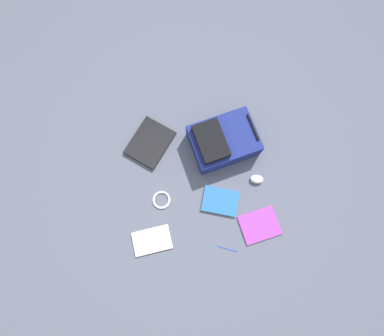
{
  "coord_description": "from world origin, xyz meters",
  "views": [
    {
      "loc": [
        0.47,
        -0.02,
        2.2
      ],
      "look_at": [
        -0.02,
        0.01,
        0.02
      ],
      "focal_mm": 29.09,
      "sensor_mm": 36.0,
      "label": 1
    }
  ],
  "objects_px": {
    "computer_mouse": "(257,179)",
    "cable_coil": "(161,200)",
    "book_red": "(260,225)",
    "pen_black": "(227,249)",
    "backpack": "(223,141)",
    "book_blue": "(220,201)",
    "laptop": "(150,143)",
    "book_manual": "(152,240)"
  },
  "relations": [
    {
      "from": "computer_mouse",
      "to": "cable_coil",
      "type": "height_order",
      "value": "computer_mouse"
    },
    {
      "from": "book_red",
      "to": "pen_black",
      "type": "distance_m",
      "value": 0.28
    },
    {
      "from": "backpack",
      "to": "book_blue",
      "type": "xyz_separation_m",
      "value": [
        0.41,
        -0.04,
        -0.08
      ]
    },
    {
      "from": "book_red",
      "to": "backpack",
      "type": "bearing_deg",
      "value": -160.04
    },
    {
      "from": "laptop",
      "to": "computer_mouse",
      "type": "height_order",
      "value": "computer_mouse"
    },
    {
      "from": "book_manual",
      "to": "computer_mouse",
      "type": "bearing_deg",
      "value": 116.54
    },
    {
      "from": "cable_coil",
      "to": "pen_black",
      "type": "relative_size",
      "value": 0.96
    },
    {
      "from": "book_blue",
      "to": "cable_coil",
      "type": "relative_size",
      "value": 2.25
    },
    {
      "from": "book_red",
      "to": "computer_mouse",
      "type": "bearing_deg",
      "value": 177.91
    },
    {
      "from": "book_blue",
      "to": "book_manual",
      "type": "xyz_separation_m",
      "value": [
        0.24,
        -0.49,
        -0.0
      ]
    },
    {
      "from": "computer_mouse",
      "to": "pen_black",
      "type": "xyz_separation_m",
      "value": [
        0.47,
        -0.25,
        -0.02
      ]
    },
    {
      "from": "laptop",
      "to": "pen_black",
      "type": "distance_m",
      "value": 0.93
    },
    {
      "from": "backpack",
      "to": "pen_black",
      "type": "xyz_separation_m",
      "value": [
        0.74,
        -0.02,
        -0.09
      ]
    },
    {
      "from": "laptop",
      "to": "computer_mouse",
      "type": "distance_m",
      "value": 0.82
    },
    {
      "from": "book_blue",
      "to": "cable_coil",
      "type": "height_order",
      "value": "book_blue"
    },
    {
      "from": "computer_mouse",
      "to": "book_manual",
      "type": "bearing_deg",
      "value": -52.77
    },
    {
      "from": "book_manual",
      "to": "pen_black",
      "type": "relative_size",
      "value": 2.14
    },
    {
      "from": "pen_black",
      "to": "cable_coil",
      "type": "bearing_deg",
      "value": -129.64
    },
    {
      "from": "pen_black",
      "to": "book_blue",
      "type": "bearing_deg",
      "value": -176.0
    },
    {
      "from": "pen_black",
      "to": "book_red",
      "type": "bearing_deg",
      "value": 121.68
    },
    {
      "from": "book_red",
      "to": "cable_coil",
      "type": "xyz_separation_m",
      "value": [
        -0.22,
        -0.67,
        0.0
      ]
    },
    {
      "from": "book_blue",
      "to": "computer_mouse",
      "type": "height_order",
      "value": "computer_mouse"
    },
    {
      "from": "computer_mouse",
      "to": "pen_black",
      "type": "distance_m",
      "value": 0.53
    },
    {
      "from": "laptop",
      "to": "book_blue",
      "type": "distance_m",
      "value": 0.66
    },
    {
      "from": "cable_coil",
      "to": "pen_black",
      "type": "height_order",
      "value": "cable_coil"
    },
    {
      "from": "backpack",
      "to": "laptop",
      "type": "height_order",
      "value": "backpack"
    },
    {
      "from": "computer_mouse",
      "to": "cable_coil",
      "type": "relative_size",
      "value": 0.73
    },
    {
      "from": "book_red",
      "to": "pen_black",
      "type": "xyz_separation_m",
      "value": [
        0.15,
        -0.24,
        -0.0
      ]
    },
    {
      "from": "book_manual",
      "to": "cable_coil",
      "type": "relative_size",
      "value": 2.22
    },
    {
      "from": "laptop",
      "to": "cable_coil",
      "type": "height_order",
      "value": "laptop"
    },
    {
      "from": "laptop",
      "to": "pen_black",
      "type": "xyz_separation_m",
      "value": [
        0.79,
        0.5,
        -0.01
      ]
    },
    {
      "from": "laptop",
      "to": "book_red",
      "type": "xyz_separation_m",
      "value": [
        0.64,
        0.74,
        -0.01
      ]
    },
    {
      "from": "book_blue",
      "to": "book_manual",
      "type": "height_order",
      "value": "book_blue"
    },
    {
      "from": "laptop",
      "to": "book_red",
      "type": "height_order",
      "value": "laptop"
    },
    {
      "from": "backpack",
      "to": "book_red",
      "type": "xyz_separation_m",
      "value": [
        0.6,
        0.22,
        -0.09
      ]
    },
    {
      "from": "laptop",
      "to": "book_manual",
      "type": "distance_m",
      "value": 0.7
    },
    {
      "from": "backpack",
      "to": "computer_mouse",
      "type": "distance_m",
      "value": 0.37
    },
    {
      "from": "book_blue",
      "to": "backpack",
      "type": "bearing_deg",
      "value": 174.06
    },
    {
      "from": "book_blue",
      "to": "book_red",
      "type": "xyz_separation_m",
      "value": [
        0.18,
        0.26,
        -0.0
      ]
    },
    {
      "from": "backpack",
      "to": "cable_coil",
      "type": "xyz_separation_m",
      "value": [
        0.38,
        -0.46,
        -0.09
      ]
    },
    {
      "from": "book_red",
      "to": "book_blue",
      "type": "bearing_deg",
      "value": -125.15
    },
    {
      "from": "book_blue",
      "to": "book_manual",
      "type": "bearing_deg",
      "value": -63.73
    }
  ]
}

